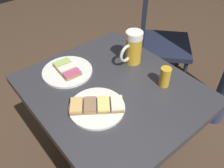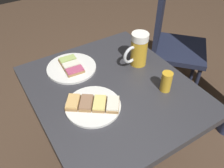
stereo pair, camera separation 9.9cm
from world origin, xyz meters
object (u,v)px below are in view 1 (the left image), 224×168
object	(u,v)px
cafe_chair	(156,36)
plate_far	(67,71)
plate_near	(97,107)
beer_glass_small	(165,77)
beer_mug	(133,48)

from	to	relation	value
cafe_chair	plate_far	bearing A→B (deg)	-29.78
plate_near	cafe_chair	xyz separation A→B (m)	(-0.87, -0.46, -0.23)
beer_glass_small	cafe_chair	xyz separation A→B (m)	(-0.57, -0.53, -0.26)
plate_near	plate_far	distance (m)	0.27
beer_mug	beer_glass_small	size ratio (longest dim) A/B	1.80
beer_mug	cafe_chair	world-z (taller)	cafe_chair
plate_near	beer_glass_small	distance (m)	0.31
beer_glass_small	cafe_chair	bearing A→B (deg)	-136.97
plate_near	plate_far	world-z (taller)	same
beer_glass_small	cafe_chair	distance (m)	0.82
plate_far	beer_glass_small	bearing A→B (deg)	128.91
plate_far	cafe_chair	xyz separation A→B (m)	(-0.84, -0.19, -0.22)
plate_far	cafe_chair	bearing A→B (deg)	-167.04
plate_far	cafe_chair	distance (m)	0.89
plate_near	cafe_chair	distance (m)	1.01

